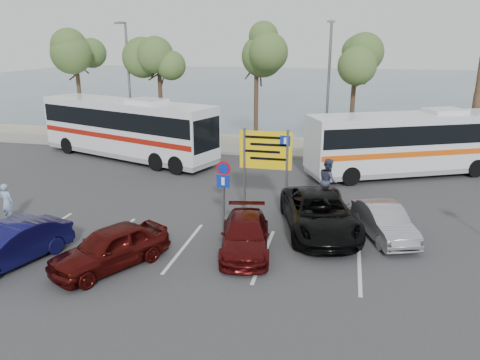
% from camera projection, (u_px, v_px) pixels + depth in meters
% --- Properties ---
extents(ground, '(120.00, 120.00, 0.00)m').
position_uv_depth(ground, '(224.00, 239.00, 17.39)').
color(ground, '#363638').
rests_on(ground, ground).
extents(kerb_strip, '(44.00, 2.40, 0.15)m').
position_uv_depth(kerb_strip, '(278.00, 152.00, 30.43)').
color(kerb_strip, gray).
rests_on(kerb_strip, ground).
extents(seawall, '(48.00, 0.80, 0.60)m').
position_uv_depth(seawall, '(283.00, 142.00, 32.23)').
color(seawall, gray).
rests_on(seawall, ground).
extents(sea, '(140.00, 140.00, 0.00)m').
position_uv_depth(sea, '(321.00, 86.00, 73.36)').
color(sea, '#394F5B').
rests_on(sea, ground).
extents(tree_far_left, '(3.20, 3.20, 7.60)m').
position_uv_depth(tree_far_left, '(75.00, 51.00, 31.58)').
color(tree_far_left, '#382619').
rests_on(tree_far_left, kerb_strip).
extents(tree_left, '(3.20, 3.20, 7.20)m').
position_uv_depth(tree_left, '(159.00, 57.00, 30.40)').
color(tree_left, '#382619').
rests_on(tree_left, kerb_strip).
extents(tree_mid, '(3.20, 3.20, 8.00)m').
position_uv_depth(tree_mid, '(257.00, 47.00, 28.83)').
color(tree_mid, '#382619').
rests_on(tree_mid, kerb_strip).
extents(tree_right, '(3.20, 3.20, 7.40)m').
position_uv_depth(tree_right, '(356.00, 56.00, 27.70)').
color(tree_right, '#382619').
rests_on(tree_right, kerb_strip).
extents(street_lamp_left, '(0.45, 1.15, 8.01)m').
position_uv_depth(street_lamp_left, '(128.00, 79.00, 30.79)').
color(street_lamp_left, slate).
rests_on(street_lamp_left, kerb_strip).
extents(street_lamp_right, '(0.45, 1.15, 8.01)m').
position_uv_depth(street_lamp_right, '(328.00, 83.00, 28.03)').
color(street_lamp_right, slate).
rests_on(street_lamp_right, kerb_strip).
extents(direction_sign, '(2.20, 0.12, 3.60)m').
position_uv_depth(direction_sign, '(266.00, 157.00, 19.45)').
color(direction_sign, slate).
rests_on(direction_sign, ground).
extents(sign_no_stop, '(0.60, 0.08, 2.35)m').
position_uv_depth(sign_no_stop, '(224.00, 179.00, 19.28)').
color(sign_no_stop, slate).
rests_on(sign_no_stop, ground).
extents(sign_parking, '(0.50, 0.07, 2.25)m').
position_uv_depth(sign_parking, '(223.00, 194.00, 17.74)').
color(sign_parking, slate).
rests_on(sign_parking, ground).
extents(lane_markings, '(12.02, 4.20, 0.01)m').
position_uv_depth(lane_markings, '(186.00, 247.00, 16.69)').
color(lane_markings, silver).
rests_on(lane_markings, ground).
extents(coach_bus_left, '(12.30, 6.54, 3.78)m').
position_uv_depth(coach_bus_left, '(127.00, 130.00, 28.55)').
color(coach_bus_left, silver).
rests_on(coach_bus_left, ground).
extents(coach_bus_right, '(11.37, 7.01, 3.56)m').
position_uv_depth(coach_bus_right, '(412.00, 145.00, 25.06)').
color(coach_bus_right, silver).
rests_on(coach_bus_right, ground).
extents(car_blue, '(2.59, 4.33, 1.35)m').
position_uv_depth(car_blue, '(10.00, 245.00, 15.26)').
color(car_blue, '#0F0E42').
rests_on(car_blue, ground).
extents(car_maroon, '(2.35, 4.28, 1.18)m').
position_uv_depth(car_maroon, '(245.00, 235.00, 16.26)').
color(car_maroon, '#480C0C').
rests_on(car_maroon, ground).
extents(car_red, '(3.38, 4.25, 1.36)m').
position_uv_depth(car_red, '(110.00, 248.00, 15.07)').
color(car_red, '#450B09').
rests_on(car_red, ground).
extents(suv_black, '(3.75, 5.84, 1.50)m').
position_uv_depth(suv_black, '(319.00, 213.00, 17.85)').
color(suv_black, black).
rests_on(suv_black, ground).
extents(car_silver_b, '(2.47, 3.96, 1.23)m').
position_uv_depth(car_silver_b, '(384.00, 222.00, 17.38)').
color(car_silver_b, '#939298').
rests_on(car_silver_b, ground).
extents(pedestrian_near, '(0.59, 0.39, 1.59)m').
position_uv_depth(pedestrian_near, '(7.00, 202.00, 18.88)').
color(pedestrian_near, '#879EC4').
rests_on(pedestrian_near, ground).
extents(pedestrian_far, '(1.01, 1.16, 2.01)m').
position_uv_depth(pedestrian_far, '(328.00, 180.00, 21.09)').
color(pedestrian_far, '#363A52').
rests_on(pedestrian_far, ground).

